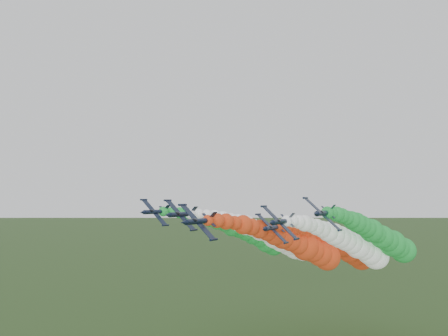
{
  "coord_description": "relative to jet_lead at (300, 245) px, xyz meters",
  "views": [
    {
      "loc": [
        36.96,
        -80.97,
        40.73
      ],
      "look_at": [
        -5.36,
        -2.16,
        47.29
      ],
      "focal_mm": 35.0,
      "sensor_mm": 36.0,
      "label": 1
    }
  ],
  "objects": [
    {
      "name": "jet_lead",
      "position": [
        0.0,
        0.0,
        0.0
      ],
      "size": [
        15.39,
        63.72,
        18.75
      ],
      "rotation": [
        0.0,
        0.74,
        0.0
      ],
      "color": "black",
      "rests_on": "ground"
    },
    {
      "name": "jet_inner_left",
      "position": [
        -9.52,
        10.16,
        0.51
      ],
      "size": [
        15.28,
        63.6,
        18.63
      ],
      "rotation": [
        0.0,
        0.74,
        0.0
      ],
      "color": "black",
      "rests_on": "ground"
    },
    {
      "name": "jet_outer_left",
      "position": [
        -22.48,
        18.32,
        0.64
      ],
      "size": [
        15.53,
        63.86,
        18.89
      ],
      "rotation": [
        0.0,
        0.74,
        0.0
      ],
      "color": "black",
      "rests_on": "ground"
    },
    {
      "name": "jet_inner_right",
      "position": [
        10.97,
        11.8,
        -0.38
      ],
      "size": [
        15.53,
        63.86,
        18.89
      ],
      "rotation": [
        0.0,
        0.74,
        0.0
      ],
      "color": "black",
      "rests_on": "ground"
    },
    {
      "name": "jet_trail",
      "position": [
        5.08,
        24.51,
        -2.73
      ],
      "size": [
        15.79,
        64.12,
        19.15
      ],
      "rotation": [
        0.0,
        0.74,
        0.0
      ],
      "color": "black",
      "rests_on": "ground"
    },
    {
      "name": "jet_outer_right",
      "position": [
        17.87,
        15.07,
        1.39
      ],
      "size": [
        15.31,
        63.64,
        18.67
      ],
      "rotation": [
        0.0,
        0.74,
        0.0
      ],
      "color": "black",
      "rests_on": "ground"
    }
  ]
}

